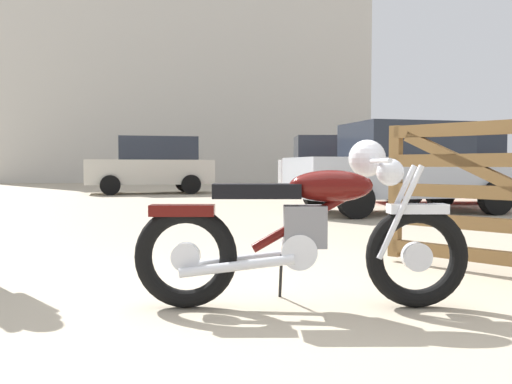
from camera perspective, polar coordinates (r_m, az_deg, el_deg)
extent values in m
plane|color=tan|center=(3.60, 3.36, -11.47)|extent=(80.00, 80.00, 0.00)
torus|color=black|center=(3.54, 16.56, -6.53)|extent=(0.65, 0.22, 0.64)
cylinder|color=silver|center=(3.54, 16.56, -6.53)|extent=(0.19, 0.11, 0.18)
torus|color=black|center=(3.42, -7.40, -6.78)|extent=(0.65, 0.22, 0.64)
cylinder|color=silver|center=(3.42, -7.40, -6.78)|extent=(0.19, 0.11, 0.18)
cube|color=silver|center=(3.51, 16.63, -1.69)|extent=(0.38, 0.19, 0.06)
cube|color=#4C0C0A|center=(3.38, -7.77, -1.93)|extent=(0.42, 0.20, 0.07)
cylinder|color=silver|center=(3.55, 14.32, -1.88)|extent=(0.29, 0.09, 0.58)
cylinder|color=silver|center=(3.40, 14.96, -2.09)|extent=(0.29, 0.09, 0.58)
sphere|color=silver|center=(3.45, 13.95, 2.04)|extent=(0.17, 0.17, 0.17)
cylinder|color=silver|center=(3.43, 12.66, 3.22)|extent=(0.14, 0.62, 0.03)
sphere|color=silver|center=(3.72, 11.62, 3.50)|extent=(0.25, 0.25, 0.25)
cylinder|color=#4C0C0A|center=(3.38, 5.91, -2.46)|extent=(0.75, 0.19, 0.47)
ellipsoid|color=#4C0C0A|center=(3.38, 7.88, 0.62)|extent=(0.55, 0.31, 0.20)
cube|color=black|center=(3.35, 0.06, 0.11)|extent=(0.57, 0.29, 0.09)
cube|color=slate|center=(3.38, 5.16, -3.62)|extent=(0.29, 0.22, 0.26)
cylinder|color=silver|center=(3.40, 4.47, -6.14)|extent=(0.25, 0.24, 0.22)
cylinder|color=silver|center=(3.50, -1.94, -7.20)|extent=(0.70, 0.18, 0.14)
cylinder|color=silver|center=(3.30, -2.03, -7.81)|extent=(0.70, 0.18, 0.14)
cylinder|color=black|center=(3.59, 2.62, -8.88)|extent=(0.06, 0.24, 0.33)
cube|color=brown|center=(5.13, 14.47, 0.07)|extent=(0.12, 0.13, 1.20)
cylinder|color=black|center=(14.68, 23.17, 0.31)|extent=(0.63, 0.30, 0.60)
cylinder|color=black|center=(13.92, 14.04, 0.32)|extent=(0.63, 0.30, 0.60)
cylinder|color=black|center=(12.34, 15.85, -0.01)|extent=(0.63, 0.30, 0.60)
cube|color=red|center=(13.47, 19.86, 1.78)|extent=(4.14, 2.35, 0.76)
cube|color=#232833|center=(13.40, 18.90, 4.95)|extent=(2.65, 1.95, 0.72)
cylinder|color=black|center=(17.98, 12.40, 0.89)|extent=(0.62, 0.29, 0.60)
cylinder|color=black|center=(16.39, 13.74, 0.69)|extent=(0.62, 0.29, 0.60)
cylinder|color=black|center=(17.58, 4.77, 0.90)|extent=(0.62, 0.29, 0.60)
cylinder|color=black|center=(15.95, 5.37, 0.70)|extent=(0.62, 0.29, 0.60)
cube|color=silver|center=(16.92, 9.11, 2.09)|extent=(4.12, 2.27, 0.76)
cube|color=#232833|center=(16.89, 8.29, 4.61)|extent=(2.62, 1.90, 0.72)
cylinder|color=black|center=(11.94, 18.83, -0.10)|extent=(0.63, 0.24, 0.62)
cylinder|color=black|center=(10.54, 23.93, -0.56)|extent=(0.63, 0.24, 0.62)
cylinder|color=black|center=(10.71, 6.63, -0.28)|extent=(0.63, 0.24, 0.62)
cylinder|color=black|center=(9.13, 10.47, -0.85)|extent=(0.63, 0.24, 0.62)
cube|color=#ADB2BC|center=(10.49, 15.23, 1.54)|extent=(4.30, 1.97, 0.72)
cube|color=#232833|center=(10.50, 15.28, 5.25)|extent=(2.09, 1.68, 0.64)
cylinder|color=black|center=(16.58, -15.10, 0.70)|extent=(0.61, 0.23, 0.60)
cylinder|color=black|center=(18.22, -15.06, 0.88)|extent=(0.61, 0.23, 0.60)
cylinder|color=black|center=(16.74, -6.86, 0.80)|extent=(0.61, 0.23, 0.60)
cylinder|color=black|center=(18.36, -7.55, 0.97)|extent=(0.61, 0.23, 0.60)
cube|color=beige|center=(17.43, -11.15, 2.09)|extent=(4.00, 1.90, 0.76)
cube|color=#232833|center=(17.45, -10.35, 4.53)|extent=(2.50, 1.68, 0.72)
cube|color=beige|center=(32.47, -7.38, 10.33)|extent=(20.22, 10.84, 10.27)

